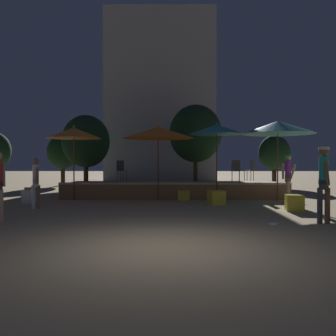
{
  "coord_description": "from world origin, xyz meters",
  "views": [
    {
      "loc": [
        0.13,
        -6.47,
        1.49
      ],
      "look_at": [
        0.0,
        6.98,
        1.3
      ],
      "focal_mm": 40.0,
      "sensor_mm": 36.0,
      "label": 1
    }
  ],
  "objects_px": {
    "bistro_chair_0": "(251,168)",
    "background_tree_2": "(274,153)",
    "cube_seat_2": "(31,194)",
    "background_tree_3": "(63,152)",
    "person_3": "(324,179)",
    "bistro_chair_2": "(121,168)",
    "frisbee_disc": "(274,224)",
    "patio_umbrella_1": "(217,130)",
    "patio_umbrella_3": "(278,128)",
    "cube_seat_4": "(216,198)",
    "background_tree_1": "(195,134)",
    "patio_umbrella_0": "(74,133)",
    "background_tree_4": "(86,141)",
    "patio_umbrella_2": "(158,133)",
    "cube_seat_5": "(30,197)",
    "cube_seat_0": "(294,203)",
    "person_0": "(288,176)",
    "cube_seat_1": "(184,195)",
    "bistro_chair_1": "(236,169)",
    "person_2": "(36,182)"
  },
  "relations": [
    {
      "from": "patio_umbrella_3",
      "to": "bistro_chair_0",
      "type": "relative_size",
      "value": 3.56
    },
    {
      "from": "cube_seat_0",
      "to": "person_3",
      "type": "distance_m",
      "value": 2.6
    },
    {
      "from": "bistro_chair_2",
      "to": "background_tree_4",
      "type": "height_order",
      "value": "background_tree_4"
    },
    {
      "from": "patio_umbrella_0",
      "to": "cube_seat_2",
      "type": "xyz_separation_m",
      "value": [
        -1.74,
        -0.0,
        -2.42
      ]
    },
    {
      "from": "patio_umbrella_0",
      "to": "cube_seat_1",
      "type": "distance_m",
      "value": 5.04
    },
    {
      "from": "person_2",
      "to": "background_tree_2",
      "type": "height_order",
      "value": "background_tree_2"
    },
    {
      "from": "cube_seat_0",
      "to": "background_tree_4",
      "type": "height_order",
      "value": "background_tree_4"
    },
    {
      "from": "cube_seat_2",
      "to": "background_tree_4",
      "type": "relative_size",
      "value": 0.14
    },
    {
      "from": "patio_umbrella_0",
      "to": "background_tree_4",
      "type": "xyz_separation_m",
      "value": [
        -1.2,
        7.28,
        0.08
      ]
    },
    {
      "from": "bistro_chair_2",
      "to": "background_tree_3",
      "type": "relative_size",
      "value": 0.27
    },
    {
      "from": "patio_umbrella_0",
      "to": "person_2",
      "type": "relative_size",
      "value": 1.81
    },
    {
      "from": "frisbee_disc",
      "to": "cube_seat_5",
      "type": "bearing_deg",
      "value": 148.7
    },
    {
      "from": "cube_seat_2",
      "to": "person_2",
      "type": "bearing_deg",
      "value": -66.14
    },
    {
      "from": "cube_seat_5",
      "to": "bistro_chair_1",
      "type": "bearing_deg",
      "value": 13.3
    },
    {
      "from": "bistro_chair_2",
      "to": "frisbee_disc",
      "type": "distance_m",
      "value": 9.2
    },
    {
      "from": "cube_seat_0",
      "to": "cube_seat_5",
      "type": "relative_size",
      "value": 1.2
    },
    {
      "from": "background_tree_4",
      "to": "cube_seat_4",
      "type": "bearing_deg",
      "value": -52.87
    },
    {
      "from": "bistro_chair_2",
      "to": "cube_seat_0",
      "type": "bearing_deg",
      "value": -76.4
    },
    {
      "from": "person_2",
      "to": "person_3",
      "type": "distance_m",
      "value": 8.66
    },
    {
      "from": "person_0",
      "to": "bistro_chair_0",
      "type": "xyz_separation_m",
      "value": [
        -0.77,
        2.7,
        0.21
      ]
    },
    {
      "from": "cube_seat_5",
      "to": "cube_seat_1",
      "type": "bearing_deg",
      "value": 12.25
    },
    {
      "from": "patio_umbrella_2",
      "to": "bistro_chair_0",
      "type": "height_order",
      "value": "patio_umbrella_2"
    },
    {
      "from": "bistro_chair_1",
      "to": "bistro_chair_2",
      "type": "bearing_deg",
      "value": -6.51
    },
    {
      "from": "cube_seat_0",
      "to": "cube_seat_5",
      "type": "bearing_deg",
      "value": 167.13
    },
    {
      "from": "patio_umbrella_2",
      "to": "cube_seat_0",
      "type": "bearing_deg",
      "value": -35.55
    },
    {
      "from": "bistro_chair_1",
      "to": "cube_seat_5",
      "type": "bearing_deg",
      "value": 21.06
    },
    {
      "from": "cube_seat_4",
      "to": "background_tree_1",
      "type": "xyz_separation_m",
      "value": [
        0.0,
        11.79,
        3.19
      ]
    },
    {
      "from": "person_2",
      "to": "patio_umbrella_3",
      "type": "bearing_deg",
      "value": -16.07
    },
    {
      "from": "patio_umbrella_2",
      "to": "background_tree_3",
      "type": "relative_size",
      "value": 0.89
    },
    {
      "from": "patio_umbrella_1",
      "to": "patio_umbrella_3",
      "type": "bearing_deg",
      "value": 6.96
    },
    {
      "from": "patio_umbrella_1",
      "to": "patio_umbrella_2",
      "type": "height_order",
      "value": "patio_umbrella_1"
    },
    {
      "from": "cube_seat_0",
      "to": "bistro_chair_1",
      "type": "bearing_deg",
      "value": 106.28
    },
    {
      "from": "person_3",
      "to": "bistro_chair_2",
      "type": "xyz_separation_m",
      "value": [
        -5.99,
        7.63,
        0.14
      ]
    },
    {
      "from": "cube_seat_4",
      "to": "bistro_chair_2",
      "type": "distance_m",
      "value": 5.31
    },
    {
      "from": "patio_umbrella_2",
      "to": "bistro_chair_2",
      "type": "bearing_deg",
      "value": 130.06
    },
    {
      "from": "person_3",
      "to": "bistro_chair_1",
      "type": "distance_m",
      "value": 6.46
    },
    {
      "from": "person_3",
      "to": "bistro_chair_2",
      "type": "relative_size",
      "value": 2.09
    },
    {
      "from": "cube_seat_0",
      "to": "person_0",
      "type": "relative_size",
      "value": 0.33
    },
    {
      "from": "patio_umbrella_0",
      "to": "background_tree_4",
      "type": "bearing_deg",
      "value": 99.33
    },
    {
      "from": "person_0",
      "to": "background_tree_3",
      "type": "height_order",
      "value": "background_tree_3"
    },
    {
      "from": "cube_seat_2",
      "to": "background_tree_3",
      "type": "xyz_separation_m",
      "value": [
        -1.62,
        9.98,
        1.95
      ]
    },
    {
      "from": "background_tree_4",
      "to": "background_tree_1",
      "type": "bearing_deg",
      "value": 23.91
    },
    {
      "from": "cube_seat_0",
      "to": "person_3",
      "type": "bearing_deg",
      "value": -92.19
    },
    {
      "from": "bistro_chair_1",
      "to": "cube_seat_1",
      "type": "bearing_deg",
      "value": 23.78
    },
    {
      "from": "patio_umbrella_2",
      "to": "person_3",
      "type": "relative_size",
      "value": 1.58
    },
    {
      "from": "person_3",
      "to": "background_tree_4",
      "type": "bearing_deg",
      "value": -56.67
    },
    {
      "from": "person_2",
      "to": "background_tree_1",
      "type": "xyz_separation_m",
      "value": [
        6.02,
        12.96,
        2.57
      ]
    },
    {
      "from": "bistro_chair_0",
      "to": "background_tree_2",
      "type": "distance_m",
      "value": 7.92
    },
    {
      "from": "background_tree_2",
      "to": "bistro_chair_1",
      "type": "bearing_deg",
      "value": -115.24
    },
    {
      "from": "frisbee_disc",
      "to": "background_tree_3",
      "type": "bearing_deg",
      "value": 121.56
    }
  ]
}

